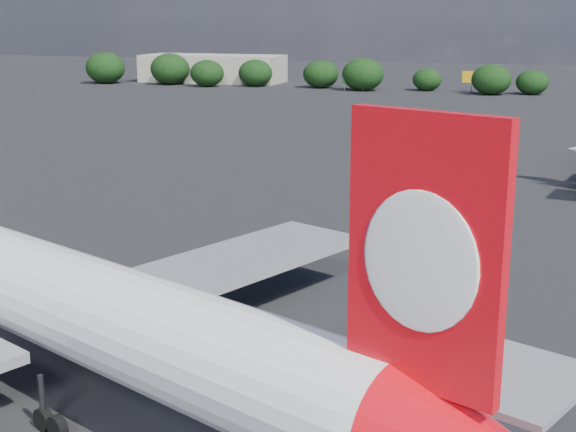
% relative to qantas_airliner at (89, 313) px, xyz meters
% --- Properties ---
extents(ground, '(500.00, 500.00, 0.00)m').
position_rel_qantas_airliner_xyz_m(ground, '(-8.99, 59.46, -5.15)').
color(ground, black).
rests_on(ground, ground).
extents(qantas_airliner, '(49.50, 47.69, 16.91)m').
position_rel_qantas_airliner_xyz_m(qantas_airliner, '(0.00, 0.00, 0.00)').
color(qantas_airliner, white).
rests_on(qantas_airliner, ground).
extents(terminal_building, '(42.00, 16.00, 8.00)m').
position_rel_qantas_airliner_xyz_m(terminal_building, '(-73.99, 191.46, -1.15)').
color(terminal_building, gray).
rests_on(terminal_building, ground).
extents(highway_sign, '(6.00, 0.30, 4.50)m').
position_rel_qantas_airliner_xyz_m(highway_sign, '(-26.99, 175.46, -2.02)').
color(highway_sign, '#156C24').
rests_on(highway_sign, ground).
extents(billboard_yellow, '(5.00, 0.30, 5.50)m').
position_rel_qantas_airliner_xyz_m(billboard_yellow, '(3.01, 181.46, -1.28)').
color(billboard_yellow, gold).
rests_on(billboard_yellow, ground).
extents(horizon_treeline, '(205.93, 14.75, 9.14)m').
position_rel_qantas_airliner_xyz_m(horizon_treeline, '(-16.68, 178.85, -1.25)').
color(horizon_treeline, black).
rests_on(horizon_treeline, ground).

